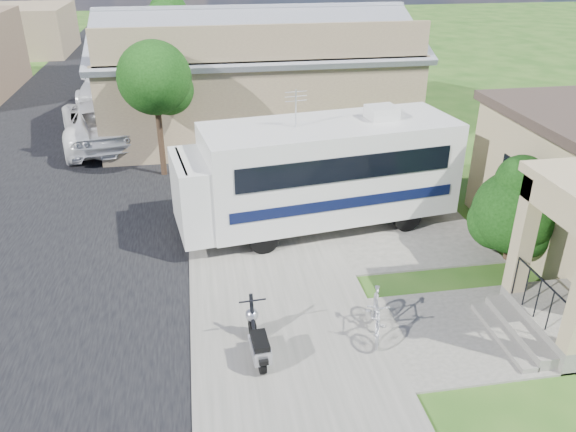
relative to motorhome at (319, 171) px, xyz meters
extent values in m
plane|color=#1E4813|center=(-0.68, -4.34, -1.69)|extent=(120.00, 120.00, 0.00)
cube|color=black|center=(-8.18, 5.66, -1.68)|extent=(9.00, 80.00, 0.02)
cube|color=#5D5B53|center=(-1.68, 5.66, -1.66)|extent=(4.00, 80.00, 0.06)
cube|color=#5D5B53|center=(0.82, 0.16, -1.67)|extent=(7.00, 6.00, 0.05)
cube|color=#5D5B53|center=(2.32, -5.34, -1.67)|extent=(4.00, 3.00, 0.05)
cube|color=black|center=(4.80, -1.64, 0.01)|extent=(0.04, 1.10, 1.20)
cube|color=#5D5B53|center=(4.02, -5.64, -1.44)|extent=(1.60, 2.40, 0.50)
cube|color=#5D5B53|center=(3.02, -5.64, -1.53)|extent=(0.40, 2.16, 0.32)
cube|color=#5D5B53|center=(2.67, -5.64, -1.61)|extent=(0.35, 2.16, 0.16)
cube|color=tan|center=(3.39, -4.62, 0.16)|extent=(0.35, 0.35, 2.70)
cube|color=tan|center=(3.39, -5.64, 1.26)|extent=(0.35, 2.40, 0.50)
cylinder|color=black|center=(3.27, -5.64, -0.29)|extent=(0.04, 1.70, 0.04)
cube|color=#7F664F|center=(-0.68, 9.66, 0.11)|extent=(12.00, 8.00, 3.60)
cube|color=slate|center=(-0.68, 7.66, 2.46)|extent=(12.50, 4.40, 1.78)
cube|color=slate|center=(-0.68, 11.66, 2.46)|extent=(12.50, 4.40, 1.78)
cube|color=slate|center=(-0.68, 9.66, 3.16)|extent=(12.50, 0.50, 0.22)
cube|color=#7F664F|center=(-0.68, 5.76, 2.46)|extent=(11.76, 0.20, 1.30)
cube|color=#7F664F|center=(-15.68, 29.66, -0.09)|extent=(8.00, 7.00, 3.20)
cylinder|color=black|center=(-4.48, 4.66, -0.12)|extent=(0.20, 0.20, 3.15)
sphere|color=black|center=(-4.48, 4.66, 1.68)|extent=(2.40, 2.40, 2.40)
sphere|color=black|center=(-4.08, 4.86, 1.23)|extent=(1.68, 1.68, 1.68)
cylinder|color=black|center=(-4.48, 14.66, -0.05)|extent=(0.20, 0.20, 3.29)
sphere|color=black|center=(-4.48, 14.66, 1.83)|extent=(2.40, 2.40, 2.40)
sphere|color=black|center=(-4.08, 14.86, 1.36)|extent=(1.68, 1.68, 1.68)
cylinder|color=black|center=(-4.48, 23.66, -0.19)|extent=(0.20, 0.20, 3.01)
sphere|color=black|center=(-4.48, 23.66, 1.53)|extent=(2.40, 2.40, 2.40)
sphere|color=black|center=(-4.08, 23.86, 1.10)|extent=(1.68, 1.68, 1.68)
cube|color=silver|center=(0.29, 0.04, 0.03)|extent=(7.17, 3.40, 2.56)
cube|color=silver|center=(-3.52, -0.49, -0.26)|extent=(1.11, 2.43, 1.97)
cube|color=black|center=(-3.69, -0.52, 0.28)|extent=(0.35, 2.08, 0.89)
cube|color=black|center=(0.46, -1.19, 0.49)|extent=(5.81, 0.84, 0.64)
cube|color=black|center=(0.12, 1.28, 0.49)|extent=(5.81, 0.84, 0.64)
cube|color=black|center=(0.46, -1.19, -0.48)|extent=(6.15, 0.88, 0.30)
cube|color=black|center=(0.12, 1.27, -0.48)|extent=(6.15, 0.88, 0.30)
cube|color=silver|center=(1.75, 0.25, 1.49)|extent=(0.88, 0.79, 0.34)
cylinder|color=#B5B5BD|center=(-0.68, -0.10, 1.81)|extent=(0.04, 0.04, 0.99)
cylinder|color=black|center=(-1.74, -1.34, -1.25)|extent=(0.82, 0.38, 0.79)
cylinder|color=black|center=(-2.05, 0.81, -1.25)|extent=(0.82, 0.38, 0.79)
cylinder|color=black|center=(2.35, -0.76, -1.25)|extent=(0.82, 0.38, 0.79)
cylinder|color=black|center=(2.05, 1.38, -1.25)|extent=(0.82, 0.38, 0.79)
cylinder|color=black|center=(4.37, -2.70, -1.27)|extent=(0.17, 0.17, 0.84)
sphere|color=black|center=(4.37, -2.70, -0.33)|extent=(2.10, 2.10, 2.10)
sphere|color=black|center=(4.79, -2.38, 0.09)|extent=(1.68, 1.68, 1.68)
sphere|color=black|center=(4.06, -2.49, -0.64)|extent=(1.47, 1.47, 1.47)
sphere|color=black|center=(4.58, -3.01, -0.75)|extent=(1.26, 1.26, 1.26)
sphere|color=black|center=(4.37, -2.70, 0.51)|extent=(1.26, 1.26, 1.26)
cylinder|color=black|center=(-2.35, -5.84, -1.42)|extent=(0.14, 0.44, 0.43)
cylinder|color=black|center=(-2.41, -4.76, -1.42)|extent=(0.14, 0.44, 0.43)
cube|color=#B5B5BD|center=(-2.38, -5.35, -1.36)|extent=(0.33, 0.56, 0.08)
cube|color=#B5B5BD|center=(-2.35, -5.74, -1.22)|extent=(0.37, 0.56, 0.29)
cube|color=black|center=(-2.36, -5.69, -1.02)|extent=(0.33, 0.61, 0.12)
cube|color=black|center=(-2.34, -5.99, -1.24)|extent=(0.19, 0.21, 0.10)
cylinder|color=black|center=(-2.41, -4.83, -1.02)|extent=(0.10, 0.34, 0.82)
sphere|color=#B5B5BD|center=(-2.41, -4.76, -1.09)|extent=(0.28, 0.28, 0.28)
sphere|color=black|center=(-2.42, -4.68, -1.09)|extent=(0.12, 0.12, 0.12)
cylinder|color=black|center=(-2.40, -4.91, -0.65)|extent=(0.54, 0.07, 0.04)
cube|color=black|center=(-2.41, -4.76, -1.30)|extent=(0.15, 0.28, 0.06)
imported|color=#B5B5BD|center=(0.12, -5.06, -1.22)|extent=(0.85, 1.64, 0.95)
imported|color=white|center=(-6.98, 8.58, -0.81)|extent=(4.05, 6.78, 1.77)
imported|color=white|center=(-7.38, 15.42, -0.79)|extent=(2.86, 6.36, 1.81)
cylinder|color=#125E14|center=(3.07, -4.76, -1.59)|extent=(0.44, 0.44, 0.20)
camera|label=1|loc=(-3.22, -14.02, 5.76)|focal=35.00mm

